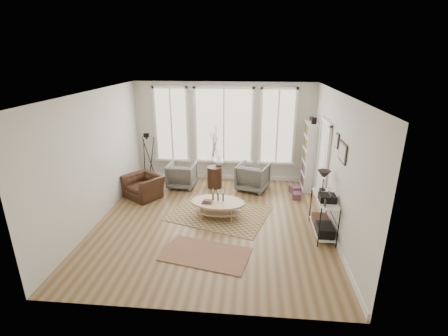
# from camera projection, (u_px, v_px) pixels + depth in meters

# --- Properties ---
(room) EXTENTS (5.50, 5.54, 2.90)m
(room) POSITION_uv_depth(u_px,v_px,m) (213.00, 162.00, 6.97)
(room) COLOR #91724A
(room) RESTS_ON ground
(bay_window) EXTENTS (4.14, 0.12, 2.24)m
(bay_window) POSITION_uv_depth(u_px,v_px,m) (224.00, 127.00, 9.44)
(bay_window) COLOR tan
(bay_window) RESTS_ON ground
(door) EXTENTS (0.09, 1.06, 2.22)m
(door) POSITION_uv_depth(u_px,v_px,m) (323.00, 163.00, 7.91)
(door) COLOR white
(door) RESTS_ON ground
(bookcase) EXTENTS (0.31, 0.85, 2.06)m
(bookcase) POSITION_uv_depth(u_px,v_px,m) (309.00, 156.00, 8.99)
(bookcase) COLOR white
(bookcase) RESTS_ON ground
(low_shelf) EXTENTS (0.38, 1.08, 1.30)m
(low_shelf) POSITION_uv_depth(u_px,v_px,m) (324.00, 212.00, 6.77)
(low_shelf) COLOR white
(low_shelf) RESTS_ON ground
(wall_art) EXTENTS (0.04, 0.88, 0.44)m
(wall_art) POSITION_uv_depth(u_px,v_px,m) (341.00, 149.00, 6.33)
(wall_art) COLOR black
(wall_art) RESTS_ON ground
(rug_main) EXTENTS (2.62, 2.26, 0.01)m
(rug_main) POSITION_uv_depth(u_px,v_px,m) (219.00, 213.00, 7.79)
(rug_main) COLOR brown
(rug_main) RESTS_ON ground
(rug_runner) EXTENTS (1.80, 1.24, 0.01)m
(rug_runner) POSITION_uv_depth(u_px,v_px,m) (206.00, 254.00, 6.21)
(rug_runner) COLOR brown
(rug_runner) RESTS_ON ground
(coffee_table) EXTENTS (1.31, 0.89, 0.58)m
(coffee_table) POSITION_uv_depth(u_px,v_px,m) (218.00, 205.00, 7.55)
(coffee_table) COLOR tan
(coffee_table) RESTS_ON ground
(armchair_left) EXTENTS (0.79, 0.81, 0.70)m
(armchair_left) POSITION_uv_depth(u_px,v_px,m) (182.00, 175.00, 9.27)
(armchair_left) COLOR slate
(armchair_left) RESTS_ON ground
(armchair_right) EXTENTS (1.03, 1.04, 0.76)m
(armchair_right) POSITION_uv_depth(u_px,v_px,m) (253.00, 177.00, 9.07)
(armchair_right) COLOR slate
(armchair_right) RESTS_ON ground
(side_table) EXTENTS (0.41, 0.41, 1.73)m
(side_table) POSITION_uv_depth(u_px,v_px,m) (214.00, 160.00, 9.06)
(side_table) COLOR #381E12
(side_table) RESTS_ON ground
(vase) EXTENTS (0.26, 0.26, 0.27)m
(vase) POSITION_uv_depth(u_px,v_px,m) (219.00, 161.00, 9.23)
(vase) COLOR silver
(vase) RESTS_ON side_table
(accent_chair) EXTENTS (1.21, 1.18, 0.60)m
(accent_chair) POSITION_uv_depth(u_px,v_px,m) (144.00, 186.00, 8.63)
(accent_chair) COLOR #381E12
(accent_chair) RESTS_ON ground
(tripod_camera) EXTENTS (0.53, 0.53, 1.51)m
(tripod_camera) POSITION_uv_depth(u_px,v_px,m) (148.00, 161.00, 9.40)
(tripod_camera) COLOR black
(tripod_camera) RESTS_ON ground
(book_stack_near) EXTENTS (0.32, 0.36, 0.19)m
(book_stack_near) POSITION_uv_depth(u_px,v_px,m) (295.00, 190.00, 8.94)
(book_stack_near) COLOR maroon
(book_stack_near) RESTS_ON ground
(book_stack_far) EXTENTS (0.22, 0.27, 0.17)m
(book_stack_far) POSITION_uv_depth(u_px,v_px,m) (296.00, 196.00, 8.57)
(book_stack_far) COLOR maroon
(book_stack_far) RESTS_ON ground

